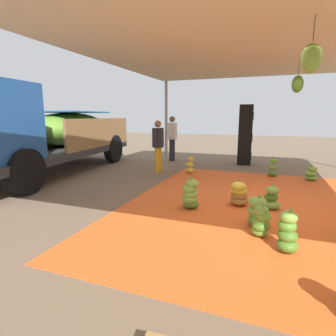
{
  "coord_description": "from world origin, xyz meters",
  "views": [
    {
      "loc": [
        -5.1,
        -0.15,
        1.66
      ],
      "look_at": [
        -0.44,
        1.62,
        0.7
      ],
      "focal_mm": 28.64,
      "sensor_mm": 36.0,
      "label": 1
    }
  ],
  "objects": [
    {
      "name": "tent_canopy",
      "position": [
        0.0,
        -0.09,
        2.85
      ],
      "size": [
        8.0,
        7.0,
        2.94
      ],
      "color": "#9EA0A5",
      "rests_on": "ground"
    },
    {
      "name": "banana_bunch_4",
      "position": [
        -0.58,
        1.13,
        0.26
      ],
      "size": [
        0.43,
        0.4,
        0.58
      ],
      "color": "#477523",
      "rests_on": "tarp_orange"
    },
    {
      "name": "ground_plane",
      "position": [
        0.0,
        3.0,
        0.0
      ],
      "size": [
        40.0,
        40.0,
        0.0
      ],
      "primitive_type": "plane",
      "color": "brown"
    },
    {
      "name": "banana_bunch_9",
      "position": [
        -0.08,
        -0.26,
        0.21
      ],
      "size": [
        0.41,
        0.39,
        0.46
      ],
      "color": "#6B9E38",
      "rests_on": "tarp_orange"
    },
    {
      "name": "banana_bunch_6",
      "position": [
        -1.68,
        -0.43,
        0.25
      ],
      "size": [
        0.38,
        0.36,
        0.55
      ],
      "color": "#477523",
      "rests_on": "tarp_orange"
    },
    {
      "name": "banana_bunch_1",
      "position": [
        2.45,
        2.02,
        0.24
      ],
      "size": [
        0.3,
        0.29,
        0.54
      ],
      "color": "gold",
      "rests_on": "tarp_orange"
    },
    {
      "name": "banana_bunch_3",
      "position": [
        -1.36,
        -0.11,
        0.22
      ],
      "size": [
        0.3,
        0.32,
        0.49
      ],
      "color": "#60932D",
      "rests_on": "tarp_orange"
    },
    {
      "name": "cargo_truck_main",
      "position": [
        0.83,
        6.03,
        1.21
      ],
      "size": [
        6.58,
        3.12,
        2.4
      ],
      "color": "#2D2D2D",
      "rests_on": "ground"
    },
    {
      "name": "banana_bunch_12",
      "position": [
        -0.97,
        -0.06,
        0.22
      ],
      "size": [
        0.41,
        0.4,
        0.48
      ],
      "color": "#518428",
      "rests_on": "tarp_orange"
    },
    {
      "name": "banana_bunch_7",
      "position": [
        -0.08,
        0.33,
        0.22
      ],
      "size": [
        0.42,
        0.42,
        0.5
      ],
      "color": "#996628",
      "rests_on": "tarp_orange"
    },
    {
      "name": "banana_bunch_2",
      "position": [
        2.66,
        -1.23,
        0.18
      ],
      "size": [
        0.4,
        0.4,
        0.42
      ],
      "color": "#60932D",
      "rests_on": "tarp_orange"
    },
    {
      "name": "tarp_orange",
      "position": [
        0.0,
        0.0,
        0.01
      ],
      "size": [
        6.17,
        4.74,
        0.01
      ],
      "primitive_type": "cube",
      "color": "#E05B23",
      "rests_on": "ground"
    },
    {
      "name": "worker_1",
      "position": [
        4.44,
        3.3,
        0.98
      ],
      "size": [
        0.61,
        0.38,
        1.68
      ],
      "color": "#26262D",
      "rests_on": "ground"
    },
    {
      "name": "worker_0",
      "position": [
        2.29,
        2.98,
        0.91
      ],
      "size": [
        0.57,
        0.35,
        1.55
      ],
      "color": "orange",
      "rests_on": "ground"
    },
    {
      "name": "speaker_stack",
      "position": [
        4.58,
        0.65,
        1.03
      ],
      "size": [
        0.49,
        0.5,
        2.06
      ],
      "color": "black",
      "rests_on": "ground"
    },
    {
      "name": "banana_bunch_5",
      "position": [
        2.84,
        -0.28,
        0.24
      ],
      "size": [
        0.38,
        0.38,
        0.55
      ],
      "color": "#477523",
      "rests_on": "tarp_orange"
    }
  ]
}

